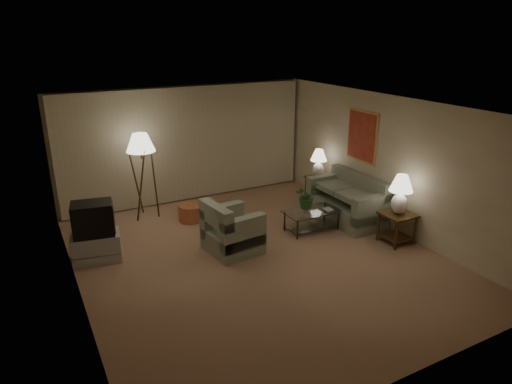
{
  "coord_description": "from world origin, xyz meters",
  "views": [
    {
      "loc": [
        -3.49,
        -6.5,
        3.9
      ],
      "look_at": [
        0.31,
        0.6,
        1.01
      ],
      "focal_mm": 32.0,
      "sensor_mm": 36.0,
      "label": 1
    }
  ],
  "objects_px": {
    "table_lamp_near": "(401,191)",
    "armchair": "(233,232)",
    "side_table_far": "(317,184)",
    "sofa": "(346,203)",
    "table_lamp_far": "(319,161)",
    "coffee_table": "(312,217)",
    "floor_lamp": "(143,174)",
    "side_table_near": "(397,222)",
    "vase": "(306,209)",
    "tv_cabinet": "(97,247)",
    "crt_tv": "(93,219)",
    "ottoman": "(191,213)"
  },
  "relations": [
    {
      "from": "armchair",
      "to": "sofa",
      "type": "bearing_deg",
      "value": -92.81
    },
    {
      "from": "sofa",
      "to": "table_lamp_far",
      "type": "distance_m",
      "value": 1.4
    },
    {
      "from": "side_table_far",
      "to": "ottoman",
      "type": "relative_size",
      "value": 1.12
    },
    {
      "from": "sofa",
      "to": "armchair",
      "type": "distance_m",
      "value": 2.77
    },
    {
      "from": "crt_tv",
      "to": "ottoman",
      "type": "distance_m",
      "value": 2.37
    },
    {
      "from": "armchair",
      "to": "crt_tv",
      "type": "xyz_separation_m",
      "value": [
        -2.28,
        0.82,
        0.4
      ]
    },
    {
      "from": "coffee_table",
      "to": "tv_cabinet",
      "type": "height_order",
      "value": "tv_cabinet"
    },
    {
      "from": "side_table_near",
      "to": "ottoman",
      "type": "distance_m",
      "value": 4.23
    },
    {
      "from": "sofa",
      "to": "table_lamp_far",
      "type": "xyz_separation_m",
      "value": [
        0.15,
        1.25,
        0.6
      ]
    },
    {
      "from": "ottoman",
      "to": "side_table_near",
      "type": "bearing_deg",
      "value": -42.96
    },
    {
      "from": "floor_lamp",
      "to": "vase",
      "type": "height_order",
      "value": "floor_lamp"
    },
    {
      "from": "sofa",
      "to": "table_lamp_far",
      "type": "relative_size",
      "value": 2.65
    },
    {
      "from": "armchair",
      "to": "floor_lamp",
      "type": "bearing_deg",
      "value": 15.71
    },
    {
      "from": "sofa",
      "to": "side_table_near",
      "type": "bearing_deg",
      "value": 6.15
    },
    {
      "from": "sofa",
      "to": "coffee_table",
      "type": "xyz_separation_m",
      "value": [
        -0.95,
        -0.1,
        -0.11
      ]
    },
    {
      "from": "armchair",
      "to": "floor_lamp",
      "type": "xyz_separation_m",
      "value": [
        -0.97,
        2.37,
        0.59
      ]
    },
    {
      "from": "table_lamp_near",
      "to": "armchair",
      "type": "bearing_deg",
      "value": 158.22
    },
    {
      "from": "floor_lamp",
      "to": "side_table_near",
      "type": "bearing_deg",
      "value": -42.26
    },
    {
      "from": "side_table_near",
      "to": "side_table_far",
      "type": "height_order",
      "value": "same"
    },
    {
      "from": "side_table_near",
      "to": "table_lamp_far",
      "type": "height_order",
      "value": "table_lamp_far"
    },
    {
      "from": "coffee_table",
      "to": "vase",
      "type": "distance_m",
      "value": 0.26
    },
    {
      "from": "sofa",
      "to": "table_lamp_near",
      "type": "relative_size",
      "value": 2.29
    },
    {
      "from": "vase",
      "to": "side_table_near",
      "type": "bearing_deg",
      "value": -45.03
    },
    {
      "from": "tv_cabinet",
      "to": "armchair",
      "type": "bearing_deg",
      "value": -9.49
    },
    {
      "from": "crt_tv",
      "to": "vase",
      "type": "relative_size",
      "value": 4.94
    },
    {
      "from": "side_table_near",
      "to": "tv_cabinet",
      "type": "bearing_deg",
      "value": 159.06
    },
    {
      "from": "side_table_far",
      "to": "coffee_table",
      "type": "relative_size",
      "value": 0.53
    },
    {
      "from": "vase",
      "to": "ottoman",
      "type": "bearing_deg",
      "value": 138.52
    },
    {
      "from": "side_table_far",
      "to": "side_table_near",
      "type": "bearing_deg",
      "value": -90.0
    },
    {
      "from": "floor_lamp",
      "to": "ottoman",
      "type": "relative_size",
      "value": 3.47
    },
    {
      "from": "side_table_far",
      "to": "table_lamp_far",
      "type": "relative_size",
      "value": 0.91
    },
    {
      "from": "coffee_table",
      "to": "floor_lamp",
      "type": "distance_m",
      "value": 3.67
    },
    {
      "from": "floor_lamp",
      "to": "armchair",
      "type": "bearing_deg",
      "value": -67.67
    },
    {
      "from": "armchair",
      "to": "vase",
      "type": "xyz_separation_m",
      "value": [
        1.67,
        0.08,
        0.1
      ]
    },
    {
      "from": "table_lamp_near",
      "to": "vase",
      "type": "bearing_deg",
      "value": 134.97
    },
    {
      "from": "crt_tv",
      "to": "floor_lamp",
      "type": "height_order",
      "value": "floor_lamp"
    },
    {
      "from": "table_lamp_far",
      "to": "tv_cabinet",
      "type": "distance_m",
      "value": 5.29
    },
    {
      "from": "sofa",
      "to": "side_table_far",
      "type": "height_order",
      "value": "sofa"
    },
    {
      "from": "armchair",
      "to": "side_table_near",
      "type": "height_order",
      "value": "armchair"
    },
    {
      "from": "armchair",
      "to": "vase",
      "type": "height_order",
      "value": "armchair"
    },
    {
      "from": "coffee_table",
      "to": "crt_tv",
      "type": "bearing_deg",
      "value": 169.77
    },
    {
      "from": "side_table_near",
      "to": "floor_lamp",
      "type": "bearing_deg",
      "value": 137.74
    },
    {
      "from": "side_table_near",
      "to": "side_table_far",
      "type": "distance_m",
      "value": 2.6
    },
    {
      "from": "side_table_far",
      "to": "table_lamp_near",
      "type": "xyz_separation_m",
      "value": [
        -0.0,
        -2.6,
        0.65
      ]
    },
    {
      "from": "coffee_table",
      "to": "tv_cabinet",
      "type": "xyz_separation_m",
      "value": [
        -4.1,
        0.74,
        -0.03
      ]
    },
    {
      "from": "side_table_far",
      "to": "tv_cabinet",
      "type": "distance_m",
      "value": 5.24
    },
    {
      "from": "coffee_table",
      "to": "vase",
      "type": "xyz_separation_m",
      "value": [
        -0.15,
        -0.0,
        0.21
      ]
    },
    {
      "from": "tv_cabinet",
      "to": "table_lamp_near",
      "type": "bearing_deg",
      "value": -10.57
    },
    {
      "from": "armchair",
      "to": "side_table_far",
      "type": "distance_m",
      "value": 3.25
    },
    {
      "from": "side_table_near",
      "to": "floor_lamp",
      "type": "height_order",
      "value": "floor_lamp"
    }
  ]
}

